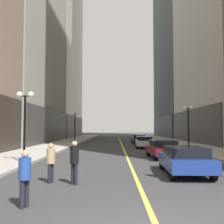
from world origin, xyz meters
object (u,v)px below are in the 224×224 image
(pedestrian_in_tan_trench, at_px, (51,160))
(street_lamp_right_mid, at_px, (188,118))
(car_blue, at_px, (185,159))
(street_lamp_left_near, at_px, (25,111))
(car_navy, at_px, (139,139))
(pedestrian_in_black_coat, at_px, (74,159))
(pedestrian_in_blue_hoodie, at_px, (25,174))
(car_maroon, at_px, (162,148))
(car_silver, at_px, (144,142))
(street_lamp_left_far, at_px, (75,120))

(pedestrian_in_tan_trench, relative_size, street_lamp_right_mid, 0.36)
(car_blue, xyz_separation_m, street_lamp_right_mid, (4.00, 13.99, 2.54))
(street_lamp_left_near, xyz_separation_m, street_lamp_right_mid, (12.80, 10.69, 0.00))
(car_navy, relative_size, pedestrian_in_black_coat, 2.70)
(pedestrian_in_blue_hoodie, bearing_deg, car_maroon, 64.14)
(car_navy, distance_m, pedestrian_in_tan_trench, 27.78)
(car_navy, bearing_deg, car_silver, -90.82)
(car_blue, relative_size, car_navy, 1.00)
(car_navy, distance_m, street_lamp_left_near, 23.66)
(pedestrian_in_blue_hoodie, bearing_deg, car_blue, 43.06)
(car_navy, relative_size, pedestrian_in_tan_trench, 2.88)
(car_maroon, xyz_separation_m, car_silver, (-0.26, 10.06, -0.00))
(street_lamp_left_near, distance_m, street_lamp_right_mid, 16.68)
(car_blue, bearing_deg, car_navy, 89.93)
(pedestrian_in_black_coat, bearing_deg, pedestrian_in_blue_hoodie, -106.63)
(car_blue, relative_size, car_silver, 1.09)
(car_silver, distance_m, car_navy, 8.10)
(car_silver, height_order, street_lamp_left_far, street_lamp_left_far)
(pedestrian_in_tan_trench, distance_m, street_lamp_left_near, 6.50)
(car_navy, xyz_separation_m, pedestrian_in_blue_hoodie, (-5.86, -30.56, 0.20))
(car_navy, height_order, pedestrian_in_tan_trench, pedestrian_in_tan_trench)
(car_blue, bearing_deg, street_lamp_right_mid, 74.04)
(car_maroon, relative_size, street_lamp_right_mid, 1.02)
(street_lamp_left_far, bearing_deg, pedestrian_in_black_coat, -81.57)
(car_navy, relative_size, street_lamp_left_far, 1.03)
(car_silver, xyz_separation_m, street_lamp_right_mid, (4.09, -3.01, 2.54))
(car_maroon, relative_size, street_lamp_left_far, 1.02)
(street_lamp_left_far, bearing_deg, pedestrian_in_tan_trench, -83.65)
(street_lamp_left_far, bearing_deg, street_lamp_right_mid, -37.57)
(car_silver, height_order, pedestrian_in_blue_hoodie, pedestrian_in_blue_hoodie)
(car_navy, bearing_deg, pedestrian_in_blue_hoodie, -100.86)
(street_lamp_right_mid, bearing_deg, street_lamp_left_far, 142.43)
(car_silver, bearing_deg, pedestrian_in_black_coat, -103.99)
(pedestrian_in_black_coat, height_order, pedestrian_in_blue_hoodie, pedestrian_in_black_coat)
(car_maroon, relative_size, pedestrian_in_black_coat, 2.65)
(car_blue, bearing_deg, pedestrian_in_blue_hoodie, -136.94)
(car_blue, bearing_deg, street_lamp_left_far, 110.26)
(pedestrian_in_tan_trench, relative_size, pedestrian_in_blue_hoodie, 1.00)
(car_silver, xyz_separation_m, street_lamp_left_far, (-8.71, 6.84, 2.54))
(street_lamp_left_far, bearing_deg, pedestrian_in_blue_hoodie, -84.22)
(street_lamp_left_near, bearing_deg, car_blue, -20.55)
(car_silver, relative_size, pedestrian_in_blue_hoodie, 2.66)
(pedestrian_in_blue_hoodie, height_order, street_lamp_left_near, street_lamp_left_near)
(pedestrian_in_blue_hoodie, distance_m, street_lamp_left_far, 29.53)
(car_blue, bearing_deg, car_silver, 90.29)
(car_navy, distance_m, pedestrian_in_blue_hoodie, 31.11)
(car_silver, relative_size, street_lamp_left_near, 0.95)
(car_maroon, xyz_separation_m, pedestrian_in_tan_trench, (-6.09, -8.98, 0.20))
(pedestrian_in_black_coat, bearing_deg, street_lamp_right_mid, 61.41)
(car_blue, bearing_deg, car_maroon, 88.59)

